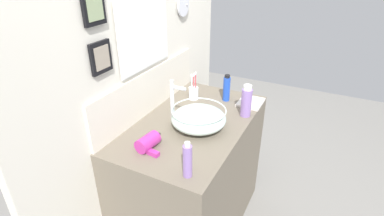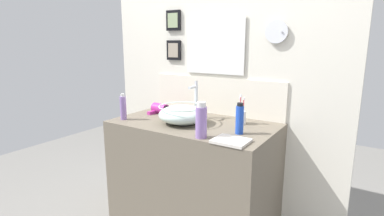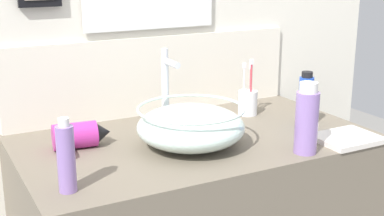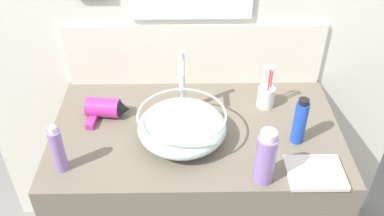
% 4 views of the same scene
% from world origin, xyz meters
% --- Properties ---
extents(back_panel, '(1.95, 0.09, 2.33)m').
position_xyz_m(back_panel, '(-0.00, 0.35, 1.17)').
color(back_panel, silver).
rests_on(back_panel, ground).
extents(glass_bowl_sink, '(0.33, 0.33, 0.12)m').
position_xyz_m(glass_bowl_sink, '(-0.05, -0.06, 0.96)').
color(glass_bowl_sink, silver).
rests_on(glass_bowl_sink, vanity_counter).
extents(faucet, '(0.02, 0.10, 0.27)m').
position_xyz_m(faucet, '(-0.05, 0.11, 1.04)').
color(faucet, silver).
rests_on(faucet, vanity_counter).
extents(hair_drier, '(0.18, 0.14, 0.08)m').
position_xyz_m(hair_drier, '(-0.35, 0.08, 0.93)').
color(hair_drier, '#B22D8C').
rests_on(hair_drier, vanity_counter).
extents(toothbrush_cup, '(0.07, 0.07, 0.21)m').
position_xyz_m(toothbrush_cup, '(0.29, 0.14, 0.94)').
color(toothbrush_cup, white).
rests_on(toothbrush_cup, vanity_counter).
extents(shampoo_bottle, '(0.04, 0.04, 0.19)m').
position_xyz_m(shampoo_bottle, '(-0.47, -0.21, 0.98)').
color(shampoo_bottle, '#8C6BB2').
rests_on(shampoo_bottle, vanity_counter).
extents(spray_bottle, '(0.07, 0.07, 0.21)m').
position_xyz_m(spray_bottle, '(0.22, -0.27, 0.99)').
color(spray_bottle, '#8C6BB2').
rests_on(spray_bottle, vanity_counter).
extents(lotion_bottle, '(0.05, 0.05, 0.19)m').
position_xyz_m(lotion_bottle, '(0.37, -0.07, 0.98)').
color(lotion_bottle, blue).
rests_on(lotion_bottle, vanity_counter).
extents(hand_towel, '(0.19, 0.16, 0.02)m').
position_xyz_m(hand_towel, '(0.40, -0.25, 0.90)').
color(hand_towel, silver).
rests_on(hand_towel, vanity_counter).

